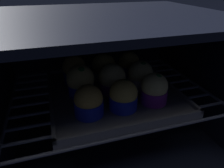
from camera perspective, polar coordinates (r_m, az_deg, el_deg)
name	(u,v)px	position (r cm, az deg, el deg)	size (l,w,h in cm)	color
oven_cavity	(106,76)	(61.44, -1.72, 2.32)	(59.00, 47.00, 37.00)	black
oven_rack	(110,92)	(59.38, -0.56, -2.31)	(54.80, 42.00, 0.80)	#444756
baking_tray	(112,92)	(57.24, 0.00, -2.29)	(33.87, 33.87, 2.20)	#4C4C51
muffin_row0_col0	(89,102)	(46.16, -6.54, -4.95)	(6.74, 6.74, 7.31)	#1928B7
muffin_row0_col1	(124,96)	(48.07, 3.44, -3.33)	(6.74, 6.74, 7.36)	#1928B7
muffin_row0_col2	(154,89)	(51.34, 11.73, -1.41)	(6.74, 6.74, 7.78)	#7A238C
muffin_row1_col0	(81,81)	(53.68, -8.76, 0.71)	(7.33, 7.33, 8.46)	#1928B7
muffin_row1_col1	(112,79)	(55.13, -0.02, 1.34)	(7.34, 7.34, 7.96)	#7A238C
muffin_row1_col2	(140,76)	(58.00, 7.92, 2.36)	(7.04, 7.04, 7.88)	silver
muffin_row2_col0	(74,70)	(61.37, -10.48, 3.88)	(6.83, 6.83, 8.19)	#1928B7
muffin_row2_col1	(105,67)	(62.92, -1.98, 4.64)	(7.41, 7.41, 7.85)	silver
muffin_row2_col2	(129,65)	(65.59, 4.71, 5.42)	(6.74, 6.74, 7.59)	#1928B7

